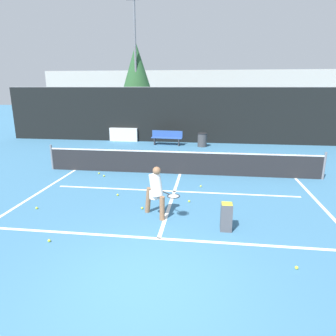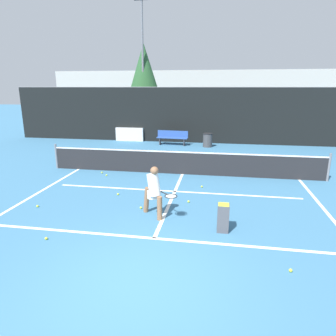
{
  "view_description": "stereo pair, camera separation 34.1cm",
  "coord_description": "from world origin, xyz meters",
  "px_view_note": "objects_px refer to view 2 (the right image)",
  "views": [
    {
      "loc": [
        1.05,
        -4.53,
        3.45
      ],
      "look_at": [
        -0.15,
        4.55,
        0.95
      ],
      "focal_mm": 32.0,
      "sensor_mm": 36.0,
      "label": 1
    },
    {
      "loc": [
        1.39,
        -4.48,
        3.45
      ],
      "look_at": [
        -0.15,
        4.55,
        0.95
      ],
      "focal_mm": 32.0,
      "sensor_mm": 36.0,
      "label": 2
    }
  ],
  "objects_px": {
    "ball_hopper": "(223,217)",
    "trash_bin": "(208,140)",
    "player_practicing": "(154,190)",
    "courtside_bench": "(172,137)",
    "parked_car": "(138,128)"
  },
  "relations": [
    {
      "from": "ball_hopper",
      "to": "trash_bin",
      "type": "relative_size",
      "value": 0.88
    },
    {
      "from": "player_practicing",
      "to": "courtside_bench",
      "type": "xyz_separation_m",
      "value": [
        -1.12,
        10.4,
        -0.29
      ]
    },
    {
      "from": "trash_bin",
      "to": "parked_car",
      "type": "height_order",
      "value": "parked_car"
    },
    {
      "from": "ball_hopper",
      "to": "parked_car",
      "type": "distance_m",
      "value": 15.13
    },
    {
      "from": "parked_car",
      "to": "trash_bin",
      "type": "bearing_deg",
      "value": -32.33
    },
    {
      "from": "courtside_bench",
      "to": "parked_car",
      "type": "bearing_deg",
      "value": 139.4
    },
    {
      "from": "player_practicing",
      "to": "parked_car",
      "type": "xyz_separation_m",
      "value": [
        -4.07,
        13.35,
        -0.16
      ]
    },
    {
      "from": "player_practicing",
      "to": "courtside_bench",
      "type": "relative_size",
      "value": 0.75
    },
    {
      "from": "ball_hopper",
      "to": "parked_car",
      "type": "height_order",
      "value": "parked_car"
    },
    {
      "from": "courtside_bench",
      "to": "parked_car",
      "type": "xyz_separation_m",
      "value": [
        -2.95,
        2.96,
        0.13
      ]
    },
    {
      "from": "courtside_bench",
      "to": "trash_bin",
      "type": "relative_size",
      "value": 2.37
    },
    {
      "from": "ball_hopper",
      "to": "courtside_bench",
      "type": "distance_m",
      "value": 11.36
    },
    {
      "from": "trash_bin",
      "to": "player_practicing",
      "type": "bearing_deg",
      "value": -95.77
    },
    {
      "from": "courtside_bench",
      "to": "player_practicing",
      "type": "bearing_deg",
      "value": -79.36
    },
    {
      "from": "courtside_bench",
      "to": "trash_bin",
      "type": "xyz_separation_m",
      "value": [
        2.14,
        -0.27,
        -0.07
      ]
    }
  ]
}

